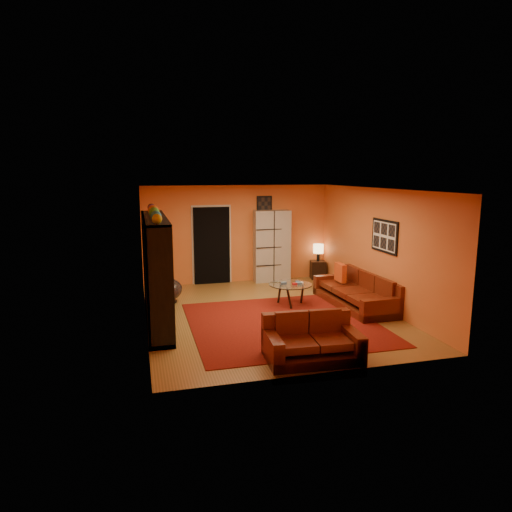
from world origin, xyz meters
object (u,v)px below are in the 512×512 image
object	(u,v)px
coffee_table	(290,286)
bowl_chair	(167,290)
side_table	(318,270)
table_lamp	(318,249)
tv	(159,273)
sofa	(360,293)
entertainment_unit	(156,271)
loveseat	(311,341)
storage_cabinet	(272,246)

from	to	relation	value
coffee_table	bowl_chair	world-z (taller)	bowl_chair
side_table	table_lamp	xyz separation A→B (m)	(0.00, 0.00, 0.58)
bowl_chair	side_table	xyz separation A→B (m)	(4.25, 1.37, -0.05)
tv	sofa	world-z (taller)	tv
entertainment_unit	loveseat	distance (m)	3.41
side_table	table_lamp	world-z (taller)	table_lamp
tv	bowl_chair	xyz separation A→B (m)	(0.23, 1.40, -0.70)
loveseat	bowl_chair	size ratio (longest dim) A/B	2.22
sofa	coffee_table	distance (m)	1.55
storage_cabinet	loveseat	bearing A→B (deg)	-97.15
loveseat	side_table	distance (m)	5.63
loveseat	sofa	bearing A→B (deg)	-37.14
tv	coffee_table	distance (m)	2.97
bowl_chair	entertainment_unit	bearing A→B (deg)	-101.27
tv	coffee_table	xyz separation A→B (m)	(2.87, 0.49, -0.56)
bowl_chair	side_table	size ratio (longest dim) A/B	1.37
loveseat	storage_cabinet	xyz separation A→B (m)	(0.91, 5.22, 0.68)
tv	sofa	size ratio (longest dim) A/B	0.39
entertainment_unit	loveseat	bearing A→B (deg)	-46.69
table_lamp	side_table	bearing A→B (deg)	0.00
storage_cabinet	table_lamp	xyz separation A→B (m)	(1.34, -0.05, -0.13)
coffee_table	side_table	distance (m)	2.80
side_table	table_lamp	size ratio (longest dim) A/B	1.06
sofa	side_table	distance (m)	2.69
side_table	table_lamp	distance (m)	0.58
sofa	coffee_table	size ratio (longest dim) A/B	2.56
coffee_table	entertainment_unit	bearing A→B (deg)	-171.04
entertainment_unit	bowl_chair	xyz separation A→B (m)	(0.27, 1.38, -0.75)
entertainment_unit	storage_cabinet	world-z (taller)	entertainment_unit
entertainment_unit	storage_cabinet	xyz separation A→B (m)	(3.19, 2.80, -0.08)
tv	sofa	distance (m)	4.43
entertainment_unit	side_table	world-z (taller)	entertainment_unit
coffee_table	bowl_chair	xyz separation A→B (m)	(-2.65, 0.92, -0.14)
entertainment_unit	sofa	xyz separation A→B (m)	(4.42, 0.07, -0.77)
bowl_chair	table_lamp	world-z (taller)	table_lamp
bowl_chair	loveseat	bearing A→B (deg)	-62.17
loveseat	table_lamp	xyz separation A→B (m)	(2.25, 5.17, 0.55)
sofa	table_lamp	distance (m)	2.74
table_lamp	entertainment_unit	bearing A→B (deg)	-148.71
bowl_chair	sofa	bearing A→B (deg)	-17.59
coffee_table	storage_cabinet	bearing A→B (deg)	83.54
tv	bowl_chair	distance (m)	1.58
loveseat	entertainment_unit	bearing A→B (deg)	46.89
entertainment_unit	bowl_chair	world-z (taller)	entertainment_unit
storage_cabinet	table_lamp	distance (m)	1.35
loveseat	tv	bearing A→B (deg)	46.56
table_lamp	tv	bearing A→B (deg)	-148.19
loveseat	table_lamp	bearing A→B (deg)	-19.91
sofa	loveseat	world-z (taller)	same
table_lamp	storage_cabinet	bearing A→B (deg)	177.86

